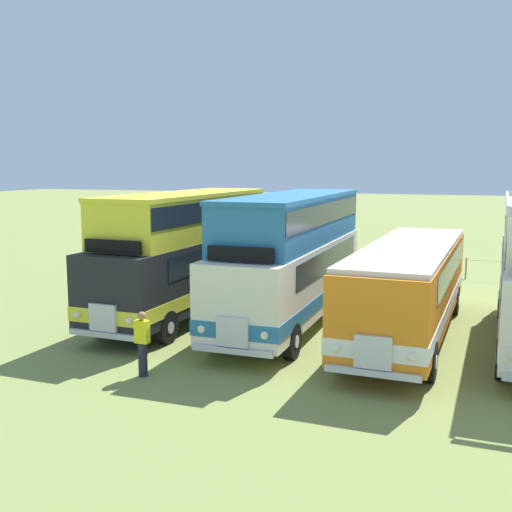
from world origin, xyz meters
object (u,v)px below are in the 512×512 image
Objects in this scene: bus_second_in_row at (292,253)px; bus_third_in_row at (409,283)px; marshal_person at (142,343)px; bus_first_in_row at (186,249)px.

bus_second_in_row is 0.94× the size of bus_third_in_row.
bus_second_in_row is 7.04m from marshal_person.
bus_second_in_row is at bearing 175.00° from bus_third_in_row.
bus_third_in_row is at bearing 44.98° from marshal_person.
bus_third_in_row is (7.95, -0.26, -0.71)m from bus_first_in_row.
bus_first_in_row is at bearing -178.75° from bus_second_in_row.
marshal_person is (-2.19, -6.51, -1.58)m from bus_second_in_row.
bus_first_in_row is 0.95× the size of bus_second_in_row.
bus_first_in_row is at bearing 105.54° from marshal_person.
bus_second_in_row is 6.23× the size of marshal_person.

